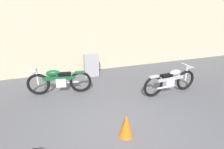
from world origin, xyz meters
TOP-DOWN VIEW (x-y plane):
  - ground_plane at (0.00, 0.00)m, footprint 40.00×40.00m
  - building_wall at (0.00, 4.45)m, footprint 18.00×0.30m
  - stone_marker at (0.21, 3.59)m, footprint 0.58×0.22m
  - traffic_cone at (0.12, -0.27)m, footprint 0.32×0.32m
  - motorcycle_green at (-1.13, 2.44)m, footprint 2.06×0.62m
  - motorcycle_silver at (2.34, 1.28)m, footprint 2.01×0.56m

SIDE VIEW (x-z plane):
  - ground_plane at x=0.00m, z-range 0.00..0.00m
  - traffic_cone at x=0.12m, z-range 0.00..0.55m
  - motorcycle_silver at x=2.34m, z-range -0.02..0.88m
  - motorcycle_green at x=-1.13m, z-range -0.02..0.91m
  - stone_marker at x=0.21m, z-range 0.00..0.94m
  - building_wall at x=0.00m, z-range 0.00..3.41m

